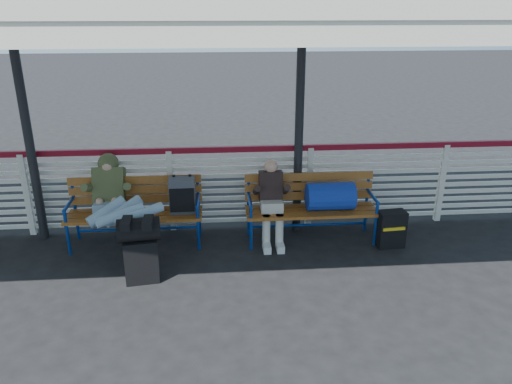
{
  "coord_description": "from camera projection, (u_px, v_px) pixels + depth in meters",
  "views": [
    {
      "loc": [
        0.67,
        -4.86,
        3.13
      ],
      "look_at": [
        1.15,
        1.0,
        0.89
      ],
      "focal_mm": 35.0,
      "sensor_mm": 36.0,
      "label": 1
    }
  ],
  "objects": [
    {
      "name": "ground",
      "position": [
        161.0,
        301.0,
        5.59
      ],
      "size": [
        60.0,
        60.0,
        0.0
      ],
      "primitive_type": "plane",
      "color": "black",
      "rests_on": "ground"
    },
    {
      "name": "fence",
      "position": [
        171.0,
        187.0,
        7.12
      ],
      "size": [
        12.08,
        0.08,
        1.24
      ],
      "color": "silver",
      "rests_on": "ground"
    },
    {
      "name": "canopy",
      "position": [
        150.0,
        11.0,
        5.31
      ],
      "size": [
        12.6,
        3.6,
        3.16
      ],
      "color": "silver",
      "rests_on": "ground"
    },
    {
      "name": "luggage_stack",
      "position": [
        140.0,
        247.0,
        5.84
      ],
      "size": [
        0.52,
        0.34,
        0.81
      ],
      "rotation": [
        0.0,
        0.0,
        0.14
      ],
      "color": "black",
      "rests_on": "ground"
    },
    {
      "name": "bench_left",
      "position": [
        151.0,
        202.0,
        6.74
      ],
      "size": [
        1.8,
        0.56,
        0.95
      ],
      "color": "#98631D",
      "rests_on": "ground"
    },
    {
      "name": "bench_right",
      "position": [
        322.0,
        199.0,
        6.83
      ],
      "size": [
        1.8,
        0.56,
        0.92
      ],
      "color": "#98631D",
      "rests_on": "ground"
    },
    {
      "name": "traveler_man",
      "position": [
        119.0,
        206.0,
        6.36
      ],
      "size": [
        0.94,
        1.64,
        0.77
      ],
      "color": "#98B3CD",
      "rests_on": "ground"
    },
    {
      "name": "companion_person",
      "position": [
        272.0,
        201.0,
        6.79
      ],
      "size": [
        0.32,
        0.66,
        1.15
      ],
      "color": "beige",
      "rests_on": "ground"
    },
    {
      "name": "suitcase_side",
      "position": [
        391.0,
        229.0,
        6.75
      ],
      "size": [
        0.39,
        0.26,
        0.51
      ],
      "rotation": [
        0.0,
        0.0,
        0.09
      ],
      "color": "black",
      "rests_on": "ground"
    }
  ]
}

